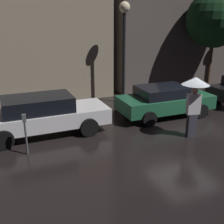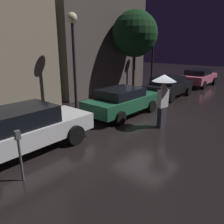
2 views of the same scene
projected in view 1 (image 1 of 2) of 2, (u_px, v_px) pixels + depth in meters
ground_plane at (187, 125)px, 11.14m from camera, size 60.00×60.00×0.00m
building_facade_right at (171, 30)px, 16.94m from camera, size 7.67×3.00×6.62m
parked_car_white at (42, 114)px, 10.06m from camera, size 4.66×1.87×1.43m
parked_car_green at (165, 100)px, 11.99m from camera, size 4.05×1.92×1.30m
pedestrian_with_umbrella at (195, 93)px, 9.57m from camera, size 0.94×0.94×2.16m
parking_meter at (25, 130)px, 8.50m from camera, size 0.12×0.10×1.33m
street_lamp_near at (124, 29)px, 12.91m from camera, size 0.50×0.50×4.73m
street_tree at (215, 19)px, 14.69m from camera, size 2.98×2.98×5.44m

